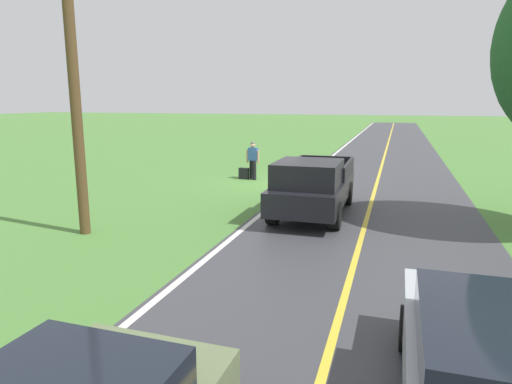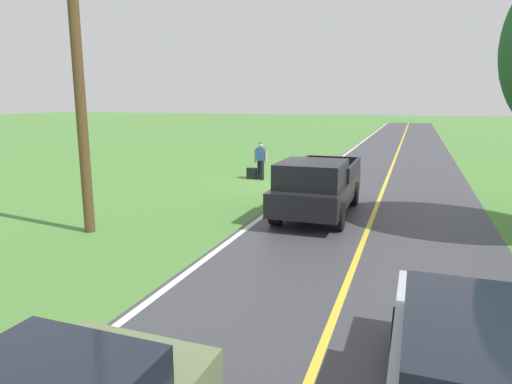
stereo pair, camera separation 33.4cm
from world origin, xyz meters
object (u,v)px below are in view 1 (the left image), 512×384
object	(u,v)px
suitcase_carried	(244,173)
utility_pole_roadside	(74,84)
sedan_mid_oncoming	(496,368)
hitchhiker_walking	(253,158)
pickup_truck_passing	(313,185)

from	to	relation	value
suitcase_carried	utility_pole_roadside	world-z (taller)	utility_pole_roadside
suitcase_carried	sedan_mid_oncoming	distance (m)	16.59
utility_pole_roadside	hitchhiker_walking	bearing A→B (deg)	-100.20
pickup_truck_passing	sedan_mid_oncoming	bearing A→B (deg)	112.07
pickup_truck_passing	hitchhiker_walking	bearing A→B (deg)	-56.72
suitcase_carried	pickup_truck_passing	size ratio (longest dim) A/B	0.10
pickup_truck_passing	utility_pole_roadside	bearing A→B (deg)	34.57
pickup_truck_passing	utility_pole_roadside	world-z (taller)	utility_pole_roadside
hitchhiker_walking	pickup_truck_passing	xyz separation A→B (m)	(-3.82, 5.81, -0.01)
hitchhiker_walking	sedan_mid_oncoming	bearing A→B (deg)	116.78
suitcase_carried	pickup_truck_passing	xyz separation A→B (m)	(-4.24, 5.74, 0.71)
sedan_mid_oncoming	pickup_truck_passing	bearing A→B (deg)	-67.93
hitchhiker_walking	utility_pole_roadside	distance (m)	10.24
sedan_mid_oncoming	utility_pole_roadside	size ratio (longest dim) A/B	0.55
suitcase_carried	utility_pole_roadside	bearing A→B (deg)	-7.30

